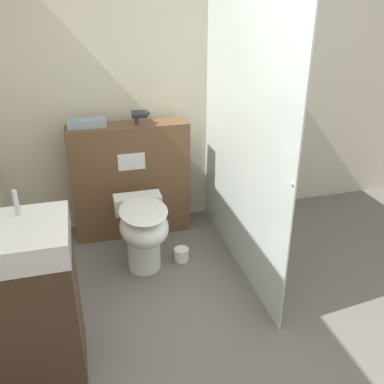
% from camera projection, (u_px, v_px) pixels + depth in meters
% --- Properties ---
extents(wall_back, '(8.00, 0.06, 2.50)m').
position_uv_depth(wall_back, '(158.00, 85.00, 3.60)').
color(wall_back, beige).
rests_on(wall_back, ground_plane).
extents(partition_panel, '(0.99, 0.24, 0.99)m').
position_uv_depth(partition_panel, '(131.00, 181.00, 3.66)').
color(partition_panel, brown).
rests_on(partition_panel, ground_plane).
extents(shower_glass, '(0.04, 1.67, 2.13)m').
position_uv_depth(shower_glass, '(241.00, 132.00, 3.02)').
color(shower_glass, silver).
rests_on(shower_glass, ground_plane).
extents(toilet, '(0.37, 0.62, 0.56)m').
position_uv_depth(toilet, '(143.00, 229.00, 3.20)').
color(toilet, white).
rests_on(toilet, ground_plane).
extents(sink_vanity, '(0.49, 0.47, 1.08)m').
position_uv_depth(sink_vanity, '(32.00, 303.00, 2.28)').
color(sink_vanity, '#473323').
rests_on(sink_vanity, ground_plane).
extents(hair_drier, '(0.15, 0.07, 0.12)m').
position_uv_depth(hair_drier, '(140.00, 114.00, 3.41)').
color(hair_drier, '#2D2D33').
rests_on(hair_drier, partition_panel).
extents(folded_towel, '(0.30, 0.13, 0.06)m').
position_uv_depth(folded_towel, '(87.00, 123.00, 3.36)').
color(folded_towel, '#8C9EAD').
rests_on(folded_towel, partition_panel).
extents(spare_toilet_roll, '(0.12, 0.12, 0.10)m').
position_uv_depth(spare_toilet_roll, '(181.00, 254.00, 3.44)').
color(spare_toilet_roll, white).
rests_on(spare_toilet_roll, ground_plane).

